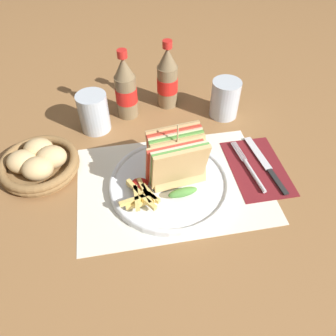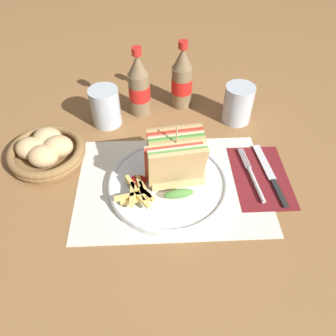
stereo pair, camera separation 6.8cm
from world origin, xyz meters
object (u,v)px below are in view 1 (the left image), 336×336
(bread_basket, at_px, (39,163))
(knife, at_px, (266,164))
(fork, at_px, (251,170))
(glass_far, at_px, (94,115))
(coke_bottle_far, at_px, (167,79))
(plate_main, at_px, (170,183))
(glass_near, at_px, (225,101))
(coke_bottle_near, at_px, (126,89))
(club_sandwich, at_px, (177,161))

(bread_basket, bearing_deg, knife, -8.89)
(fork, bearing_deg, glass_far, 140.50)
(glass_far, bearing_deg, knife, -28.92)
(coke_bottle_far, relative_size, bread_basket, 1.05)
(fork, xyz_separation_m, bread_basket, (-0.49, 0.10, 0.02))
(fork, xyz_separation_m, glass_far, (-0.35, 0.23, 0.04))
(fork, bearing_deg, plate_main, 175.97)
(plate_main, distance_m, glass_near, 0.31)
(coke_bottle_near, distance_m, glass_far, 0.11)
(knife, xyz_separation_m, coke_bottle_far, (-0.19, 0.30, 0.08))
(fork, bearing_deg, glass_near, 83.48)
(glass_far, bearing_deg, plate_main, -56.83)
(coke_bottle_far, bearing_deg, plate_main, -99.36)
(bread_basket, bearing_deg, plate_main, -19.68)
(coke_bottle_near, distance_m, coke_bottle_far, 0.12)
(coke_bottle_near, bearing_deg, fork, -46.70)
(knife, xyz_separation_m, bread_basket, (-0.53, 0.08, 0.02))
(coke_bottle_near, height_order, bread_basket, coke_bottle_near)
(knife, bearing_deg, plate_main, 178.96)
(plate_main, xyz_separation_m, knife, (0.24, 0.02, -0.00))
(coke_bottle_near, xyz_separation_m, coke_bottle_far, (0.12, 0.03, 0.00))
(club_sandwich, bearing_deg, bread_basket, 161.75)
(glass_near, distance_m, bread_basket, 0.51)
(club_sandwich, relative_size, coke_bottle_far, 0.82)
(fork, xyz_separation_m, glass_near, (0.00, 0.23, 0.04))
(fork, relative_size, coke_bottle_far, 0.89)
(knife, distance_m, coke_bottle_near, 0.41)
(knife, relative_size, glass_far, 1.90)
(glass_near, bearing_deg, knife, -79.24)
(plate_main, relative_size, glass_near, 2.61)
(club_sandwich, bearing_deg, fork, 1.41)
(club_sandwich, relative_size, glass_far, 1.52)
(plate_main, height_order, bread_basket, bread_basket)
(fork, height_order, knife, fork)
(fork, relative_size, glass_near, 1.64)
(fork, relative_size, coke_bottle_near, 0.89)
(fork, xyz_separation_m, coke_bottle_near, (-0.26, 0.28, 0.07))
(coke_bottle_near, xyz_separation_m, bread_basket, (-0.23, -0.18, -0.06))
(plate_main, distance_m, glass_far, 0.29)
(glass_near, bearing_deg, fork, -90.41)
(knife, height_order, coke_bottle_far, coke_bottle_far)
(plate_main, distance_m, knife, 0.24)
(coke_bottle_near, distance_m, bread_basket, 0.30)
(knife, height_order, glass_far, glass_far)
(coke_bottle_far, xyz_separation_m, glass_near, (0.15, -0.08, -0.04))
(glass_near, xyz_separation_m, glass_far, (-0.36, 0.00, 0.00))
(coke_bottle_far, bearing_deg, club_sandwich, -96.48)
(plate_main, height_order, club_sandwich, club_sandwich)
(knife, xyz_separation_m, coke_bottle_near, (-0.31, 0.27, 0.08))
(coke_bottle_near, relative_size, bread_basket, 1.05)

